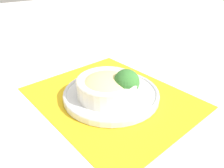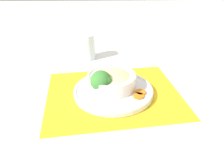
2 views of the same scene
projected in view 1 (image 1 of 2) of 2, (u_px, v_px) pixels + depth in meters
ground_plane at (111, 98)px, 0.66m from camera, size 4.00×4.00×0.00m
placemat at (111, 97)px, 0.66m from camera, size 0.52×0.45×0.00m
plate at (111, 93)px, 0.65m from camera, size 0.29×0.29×0.02m
bowl at (107, 85)px, 0.62m from camera, size 0.18×0.18×0.06m
broccoli_floret at (126, 82)px, 0.61m from camera, size 0.07×0.07×0.08m
carrot_slice_near at (110, 76)px, 0.74m from camera, size 0.04×0.04×0.01m
carrot_slice_middle at (103, 77)px, 0.73m from camera, size 0.04×0.04×0.01m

